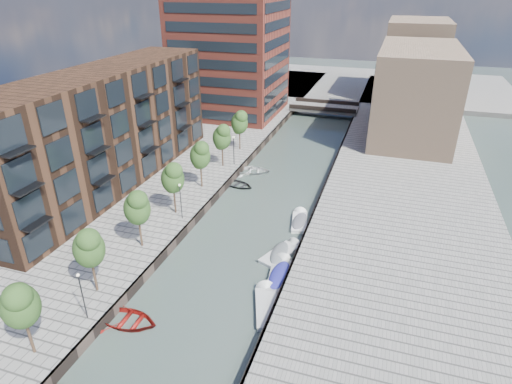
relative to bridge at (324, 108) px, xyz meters
The scene contains 29 objects.
water 32.03m from the bridge, 90.00° to the right, with size 300.00×300.00×0.00m, color #38473F.
quay_left 48.17m from the bridge, 138.37° to the right, with size 60.00×140.00×1.00m, color gray.
quay_right 35.79m from the bridge, 63.43° to the right, with size 20.00×140.00×1.00m, color gray.
quay_wall_left 32.59m from the bridge, 100.79° to the right, with size 0.25×140.00×1.00m, color #332823.
quay_wall_right 32.59m from the bridge, 79.21° to the right, with size 0.25×140.00×1.00m, color #332823.
far_closure 28.01m from the bridge, 90.00° to the left, with size 80.00×40.00×1.00m, color gray.
apartment_block 46.99m from the bridge, 115.46° to the right, with size 8.00×38.00×14.00m, color #321E13.
tower 23.48m from the bridge, 157.62° to the right, with size 18.00×18.00×30.00m, color maroon.
tan_block_near 19.99m from the bridge, 32.01° to the right, with size 12.00×25.00×14.00m, color #98785D.
tan_block_far 23.87m from the bridge, 45.00° to the left, with size 12.00×20.00×16.00m, color #98785D.
bridge is the anchor object (origin of this frame).
tree_0 68.64m from the bridge, 97.13° to the right, with size 2.50×2.50×5.95m.
tree_1 61.71m from the bridge, 97.93° to the right, with size 2.50×2.50×5.95m.
tree_2 54.81m from the bridge, 98.95° to the right, with size 2.50×2.50×5.95m.
tree_3 47.92m from the bridge, 100.25° to the right, with size 2.50×2.50×5.95m.
tree_4 41.08m from the bridge, 102.00° to the right, with size 2.50×2.50×5.95m.
tree_5 34.30m from the bridge, 104.44° to the right, with size 2.50×2.50×5.95m.
tree_6 27.63m from the bridge, 108.10° to the right, with size 2.50×2.50×5.95m.
lamp_0 64.44m from the bridge, 96.42° to the right, with size 0.24×0.24×4.12m.
lamp_1 48.58m from the bridge, 98.53° to the right, with size 0.24×0.24×4.12m.
lamp_2 32.87m from the bridge, 102.68° to the right, with size 0.24×0.24×4.12m.
sloop_2 62.88m from the bridge, 94.21° to the right, with size 3.59×5.03×1.04m, color maroon.
sloop_3 32.24m from the bridge, 98.18° to the right, with size 3.65×5.10×1.06m, color white.
sloop_4 36.89m from the bridge, 97.71° to the right, with size 3.07×4.30×0.89m, color black.
motorboat_1 50.08m from the bridge, 84.82° to the right, with size 3.39×5.10×1.61m.
motorboat_2 57.58m from the bridge, 84.85° to the right, with size 3.35×5.39×1.70m.
motorboat_3 53.45m from the bridge, 84.40° to the right, with size 2.44×5.37×1.73m.
motorboat_4 43.47m from the bridge, 83.70° to the right, with size 2.35×4.78×1.53m.
car 18.01m from the bridge, 49.64° to the right, with size 1.66×4.12×1.40m, color #9B9C9F.
Camera 1 is at (12.86, -11.87, 24.20)m, focal length 30.00 mm.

